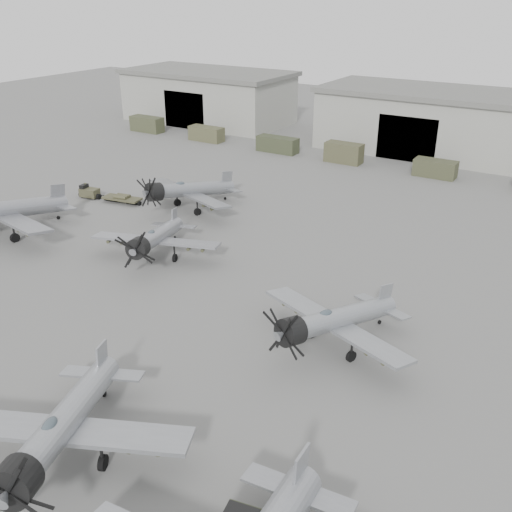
{
  "coord_description": "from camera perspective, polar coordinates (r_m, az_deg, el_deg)",
  "views": [
    {
      "loc": [
        22.93,
        -20.39,
        21.35
      ],
      "look_at": [
        1.76,
        13.74,
        2.5
      ],
      "focal_mm": 40.0,
      "sensor_mm": 36.0,
      "label": 1
    }
  ],
  "objects": [
    {
      "name": "tug_trailer",
      "position": [
        66.1,
        -15.17,
        5.93
      ],
      "size": [
        7.64,
        2.6,
        1.51
      ],
      "rotation": [
        0.0,
        0.0,
        0.16
      ],
      "color": "#43422C",
      "rests_on": "ground"
    },
    {
      "name": "aircraft_far_0",
      "position": [
        60.45,
        -7.09,
        6.53
      ],
      "size": [
        12.37,
        11.14,
        4.95
      ],
      "rotation": [
        0.0,
        0.0,
        -0.3
      ],
      "color": "gray",
      "rests_on": "ground"
    },
    {
      "name": "aircraft_near_1",
      "position": [
        29.87,
        -19.17,
        -16.11
      ],
      "size": [
        12.46,
        11.31,
        5.12
      ],
      "rotation": [
        0.0,
        0.0,
        0.43
      ],
      "color": "#9B9EA3",
      "rests_on": "ground"
    },
    {
      "name": "hangar_left",
      "position": [
        103.83,
        -4.8,
        15.65
      ],
      "size": [
        29.0,
        14.8,
        8.7
      ],
      "color": "#97978E",
      "rests_on": "ground"
    },
    {
      "name": "support_truck_2",
      "position": [
        83.46,
        2.16,
        11.08
      ],
      "size": [
        6.04,
        2.2,
        2.18
      ],
      "primitive_type": "cube",
      "color": "#363C27",
      "rests_on": "ground"
    },
    {
      "name": "support_truck_1",
      "position": [
        90.22,
        -4.98,
        12.08
      ],
      "size": [
        5.51,
        2.2,
        2.18
      ],
      "primitive_type": "cube",
      "color": "#4C4C31",
      "rests_on": "ground"
    },
    {
      "name": "support_truck_3",
      "position": [
        78.98,
        8.77,
        10.17
      ],
      "size": [
        5.02,
        2.2,
        2.64
      ],
      "primitive_type": "cube",
      "color": "#46462E",
      "rests_on": "ground"
    },
    {
      "name": "hangar_center",
      "position": [
        87.15,
        16.36,
        12.93
      ],
      "size": [
        29.0,
        14.8,
        8.7
      ],
      "color": "#97978E",
      "rests_on": "ground"
    },
    {
      "name": "support_truck_0",
      "position": [
        97.74,
        -10.85,
        12.83
      ],
      "size": [
        5.7,
        2.2,
        2.43
      ],
      "primitive_type": "cube",
      "color": "#3F432B",
      "rests_on": "ground"
    },
    {
      "name": "aircraft_mid_2",
      "position": [
        36.93,
        7.54,
        -6.48
      ],
      "size": [
        11.59,
        10.45,
        4.67
      ],
      "rotation": [
        0.0,
        0.0,
        -0.34
      ],
      "color": "#9A9EA3",
      "rests_on": "ground"
    },
    {
      "name": "support_truck_4",
      "position": [
        75.28,
        17.48,
        8.35
      ],
      "size": [
        5.19,
        2.2,
        2.12
      ],
      "primitive_type": "cube",
      "color": "#3E402A",
      "rests_on": "ground"
    },
    {
      "name": "ground",
      "position": [
        37.38,
        -13.76,
        -10.53
      ],
      "size": [
        220.0,
        220.0,
        0.0
      ],
      "primitive_type": "plane",
      "color": "#575755",
      "rests_on": "ground"
    },
    {
      "name": "ground_crew",
      "position": [
        67.54,
        -16.6,
        6.37
      ],
      "size": [
        0.45,
        0.62,
        1.6
      ],
      "primitive_type": "imported",
      "rotation": [
        0.0,
        0.0,
        1.46
      ],
      "color": "#3B3C27",
      "rests_on": "ground"
    },
    {
      "name": "aircraft_mid_1",
      "position": [
        49.41,
        -10.14,
        1.74
      ],
      "size": [
        11.21,
        10.1,
        4.51
      ],
      "rotation": [
        0.0,
        0.0,
        0.34
      ],
      "color": "#94969C",
      "rests_on": "ground"
    }
  ]
}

